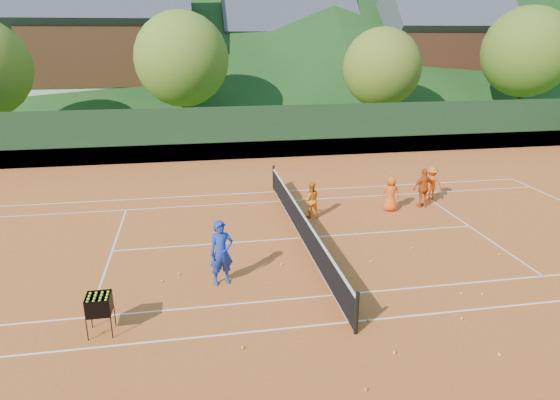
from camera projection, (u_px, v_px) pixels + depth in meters
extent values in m
plane|color=#2F531A|center=(302.00, 238.00, 17.51)|extent=(400.00, 400.00, 0.00)
cube|color=#C4561F|center=(302.00, 238.00, 17.51)|extent=(40.00, 24.00, 0.02)
imported|color=#1935A7|center=(221.00, 253.00, 14.03)|extent=(0.78, 0.61, 1.90)
imported|color=orange|center=(311.00, 200.00, 19.28)|extent=(0.70, 0.55, 1.43)
imported|color=#D15012|center=(424.00, 188.00, 20.40)|extent=(1.01, 0.56, 1.64)
imported|color=#F65715|center=(391.00, 194.00, 19.97)|extent=(0.80, 0.62, 1.46)
imported|color=orange|center=(432.00, 183.00, 21.38)|extent=(0.95, 0.55, 1.45)
sphere|color=#C0DC24|center=(242.00, 348.00, 11.32)|extent=(0.07, 0.07, 0.07)
sphere|color=#C0DC24|center=(368.00, 320.00, 12.42)|extent=(0.07, 0.07, 0.07)
sphere|color=#C0DC24|center=(366.00, 390.00, 9.98)|extent=(0.07, 0.07, 0.07)
sphere|color=#C0DC24|center=(500.00, 355.00, 11.06)|extent=(0.07, 0.07, 0.07)
sphere|color=#C0DC24|center=(462.00, 318.00, 12.49)|extent=(0.07, 0.07, 0.07)
sphere|color=#C0DC24|center=(412.00, 248.00, 16.58)|extent=(0.07, 0.07, 0.07)
sphere|color=#C0DC24|center=(352.00, 277.00, 14.61)|extent=(0.07, 0.07, 0.07)
sphere|color=#C0DC24|center=(101.00, 333.00, 11.89)|extent=(0.07, 0.07, 0.07)
sphere|color=#C0DC24|center=(499.00, 254.00, 16.11)|extent=(0.07, 0.07, 0.07)
sphere|color=#C0DC24|center=(461.00, 293.00, 13.70)|extent=(0.07, 0.07, 0.07)
sphere|color=#C0DC24|center=(499.00, 354.00, 11.10)|extent=(0.07, 0.07, 0.07)
sphere|color=#C0DC24|center=(282.00, 264.00, 15.41)|extent=(0.07, 0.07, 0.07)
sphere|color=#C0DC24|center=(482.00, 294.00, 13.66)|extent=(0.07, 0.07, 0.07)
sphere|color=#C0DC24|center=(162.00, 281.00, 14.37)|extent=(0.07, 0.07, 0.07)
sphere|color=#C0DC24|center=(179.00, 274.00, 14.81)|extent=(0.07, 0.07, 0.07)
sphere|color=#C0DC24|center=(394.00, 353.00, 11.14)|extent=(0.07, 0.07, 0.07)
sphere|color=#C0DC24|center=(371.00, 261.00, 15.62)|extent=(0.07, 0.07, 0.07)
cube|color=white|center=(349.00, 322.00, 12.38)|extent=(23.77, 0.06, 0.00)
cube|color=white|center=(275.00, 192.00, 22.63)|extent=(23.77, 0.06, 0.00)
cube|color=white|center=(334.00, 295.00, 13.66)|extent=(23.77, 0.06, 0.00)
cube|color=silver|center=(281.00, 201.00, 21.35)|extent=(23.77, 0.06, 0.00)
cube|color=white|center=(112.00, 251.00, 16.44)|extent=(0.06, 8.23, 0.00)
cube|color=white|center=(469.00, 226.00, 18.57)|extent=(0.06, 8.23, 0.00)
cube|color=white|center=(302.00, 238.00, 17.51)|extent=(12.80, 0.06, 0.00)
cube|color=white|center=(302.00, 238.00, 17.51)|extent=(0.06, 10.97, 0.00)
cube|color=black|center=(302.00, 226.00, 17.36)|extent=(0.03, 11.97, 0.90)
cube|color=white|center=(302.00, 213.00, 17.22)|extent=(0.05, 11.97, 0.06)
cylinder|color=black|center=(357.00, 313.00, 11.74)|extent=(0.10, 0.10, 1.10)
cylinder|color=black|center=(274.00, 177.00, 22.92)|extent=(0.10, 0.10, 1.10)
cube|color=black|center=(256.00, 133.00, 28.24)|extent=(40.00, 0.05, 3.00)
cube|color=#195A2A|center=(256.00, 150.00, 28.56)|extent=(40.40, 0.05, 1.00)
cylinder|color=black|center=(87.00, 330.00, 11.56)|extent=(0.02, 0.02, 0.55)
cylinder|color=black|center=(112.00, 328.00, 11.65)|extent=(0.02, 0.02, 0.55)
cylinder|color=black|center=(91.00, 318.00, 12.07)|extent=(0.02, 0.02, 0.55)
cylinder|color=black|center=(115.00, 315.00, 12.17)|extent=(0.02, 0.02, 0.55)
cube|color=black|center=(100.00, 312.00, 11.78)|extent=(0.55, 0.55, 0.02)
cube|color=black|center=(97.00, 310.00, 11.45)|extent=(0.55, 0.02, 0.45)
cube|color=black|center=(101.00, 298.00, 11.96)|extent=(0.55, 0.02, 0.45)
cube|color=black|center=(87.00, 305.00, 11.66)|extent=(0.02, 0.55, 0.45)
cube|color=black|center=(111.00, 303.00, 11.75)|extent=(0.02, 0.55, 0.45)
sphere|color=#CCE526|center=(87.00, 302.00, 11.42)|extent=(0.07, 0.07, 0.07)
sphere|color=#CCE526|center=(88.00, 299.00, 11.55)|extent=(0.07, 0.07, 0.07)
sphere|color=#CCE526|center=(89.00, 296.00, 11.67)|extent=(0.07, 0.07, 0.07)
sphere|color=#CCE526|center=(90.00, 293.00, 11.80)|extent=(0.07, 0.07, 0.07)
sphere|color=#CCE526|center=(93.00, 302.00, 11.44)|extent=(0.07, 0.07, 0.07)
sphere|color=#CCE526|center=(94.00, 299.00, 11.57)|extent=(0.07, 0.07, 0.07)
sphere|color=#CCE526|center=(95.00, 296.00, 11.70)|extent=(0.07, 0.07, 0.07)
sphere|color=#CCE526|center=(96.00, 293.00, 11.82)|extent=(0.07, 0.07, 0.07)
sphere|color=#CCE526|center=(100.00, 301.00, 11.46)|extent=(0.07, 0.07, 0.07)
sphere|color=#CCE526|center=(101.00, 298.00, 11.59)|extent=(0.07, 0.07, 0.07)
sphere|color=#CCE526|center=(101.00, 295.00, 11.72)|extent=(0.07, 0.07, 0.07)
sphere|color=#CCE526|center=(102.00, 292.00, 11.85)|extent=(0.07, 0.07, 0.07)
sphere|color=#CCE526|center=(106.00, 300.00, 11.49)|extent=(0.07, 0.07, 0.07)
sphere|color=#CCE526|center=(107.00, 298.00, 11.61)|extent=(0.07, 0.07, 0.07)
sphere|color=#CCE526|center=(108.00, 295.00, 11.74)|extent=(0.07, 0.07, 0.07)
sphere|color=#CCE526|center=(108.00, 292.00, 11.87)|extent=(0.07, 0.07, 0.07)
cube|color=beige|center=(115.00, 99.00, 43.41)|extent=(12.00, 9.00, 2.88)
cube|color=#381E0F|center=(111.00, 55.00, 42.24)|extent=(12.24, 9.18, 4.48)
cube|color=#3D3D44|center=(107.00, 20.00, 41.35)|extent=(13.80, 9.93, 9.93)
cube|color=beige|center=(287.00, 93.00, 49.87)|extent=(11.00, 8.00, 2.52)
cube|color=#361A0E|center=(287.00, 59.00, 48.85)|extent=(11.22, 8.16, 3.92)
cube|color=#3E3E45|center=(287.00, 32.00, 48.04)|extent=(12.65, 8.82, 8.82)
cube|color=beige|center=(436.00, 93.00, 48.44)|extent=(10.00, 8.00, 2.70)
cube|color=#3A1C0F|center=(440.00, 56.00, 47.35)|extent=(10.20, 8.16, 4.20)
cube|color=#42424A|center=(442.00, 26.00, 46.49)|extent=(11.50, 8.82, 8.82)
cylinder|color=#3C2718|center=(185.00, 115.00, 35.07)|extent=(0.36, 0.36, 2.88)
sphere|color=#48751F|center=(182.00, 59.00, 33.88)|extent=(6.40, 6.40, 6.40)
cylinder|color=#3E2619|center=(379.00, 114.00, 36.53)|extent=(0.36, 0.36, 2.52)
sphere|color=#516F1D|center=(382.00, 68.00, 35.49)|extent=(5.60, 5.60, 5.60)
cylinder|color=#3D2718|center=(519.00, 105.00, 39.37)|extent=(0.36, 0.36, 3.06)
sphere|color=#3F691C|center=(527.00, 52.00, 38.11)|extent=(6.80, 6.80, 6.80)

